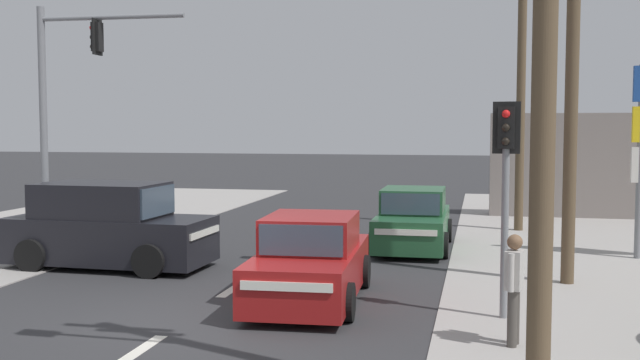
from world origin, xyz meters
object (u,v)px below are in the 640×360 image
object	(u,v)px
sedan_oncoming_mid	(310,263)
pedestrian_at_kerb	(514,283)
utility_pole_midground_right	(565,42)
utility_pole_background_right	(522,45)
suv_receding_far	(108,228)
pedestal_signal_right_kerb	(506,172)
sedan_crossing_left	(413,222)
traffic_signal_mast	(64,98)

from	to	relation	value
sedan_oncoming_mid	pedestrian_at_kerb	world-z (taller)	pedestrian_at_kerb
utility_pole_midground_right	utility_pole_background_right	world-z (taller)	utility_pole_background_right
utility_pole_midground_right	sedan_oncoming_mid	distance (m)	6.62
utility_pole_background_right	suv_receding_far	bearing A→B (deg)	-139.63
suv_receding_far	utility_pole_midground_right	bearing A→B (deg)	1.42
pedestal_signal_right_kerb	pedestrian_at_kerb	world-z (taller)	pedestal_signal_right_kerb
utility_pole_background_right	pedestal_signal_right_kerb	distance (m)	11.19
utility_pole_background_right	suv_receding_far	world-z (taller)	utility_pole_background_right
utility_pole_background_right	suv_receding_far	distance (m)	13.06
suv_receding_far	sedan_oncoming_mid	xyz separation A→B (m)	(5.17, -2.23, -0.18)
utility_pole_midground_right	sedan_crossing_left	distance (m)	6.44
utility_pole_background_right	sedan_oncoming_mid	world-z (taller)	utility_pole_background_right
utility_pole_background_right	pedestal_signal_right_kerb	xyz separation A→B (m)	(-0.75, -10.71, -3.14)
pedestrian_at_kerb	utility_pole_background_right	bearing A→B (deg)	86.96
sedan_crossing_left	pedestal_signal_right_kerb	bearing A→B (deg)	-72.97
utility_pole_background_right	pedestal_signal_right_kerb	size ratio (longest dim) A/B	2.98
utility_pole_midground_right	utility_pole_background_right	xyz separation A→B (m)	(-0.44, 7.66, 0.74)
suv_receding_far	sedan_oncoming_mid	distance (m)	5.63
utility_pole_midground_right	pedestal_signal_right_kerb	bearing A→B (deg)	-111.21
pedestal_signal_right_kerb	pedestrian_at_kerb	xyz separation A→B (m)	(0.09, -1.55, -1.49)
suv_receding_far	sedan_crossing_left	bearing A→B (deg)	31.55
sedan_crossing_left	pedestrian_at_kerb	xyz separation A→B (m)	(2.17, -8.33, 0.22)
utility_pole_midground_right	traffic_signal_mast	distance (m)	11.41
sedan_oncoming_mid	pedestrian_at_kerb	xyz separation A→B (m)	(3.47, -2.13, 0.22)
suv_receding_far	utility_pole_background_right	bearing A→B (deg)	40.37
sedan_oncoming_mid	sedan_crossing_left	world-z (taller)	same
traffic_signal_mast	sedan_crossing_left	world-z (taller)	traffic_signal_mast
utility_pole_midground_right	sedan_oncoming_mid	bearing A→B (deg)	-151.56
pedestal_signal_right_kerb	sedan_crossing_left	world-z (taller)	pedestal_signal_right_kerb
utility_pole_background_right	utility_pole_midground_right	bearing A→B (deg)	-86.70
utility_pole_midground_right	utility_pole_background_right	size ratio (longest dim) A/B	0.84
pedestal_signal_right_kerb	pedestrian_at_kerb	size ratio (longest dim) A/B	2.18
utility_pole_midground_right	pedestrian_at_kerb	size ratio (longest dim) A/B	5.47
utility_pole_background_right	suv_receding_far	xyz separation A→B (m)	(-9.29, -7.90, -4.67)
sedan_oncoming_mid	sedan_crossing_left	bearing A→B (deg)	78.15
utility_pole_midground_right	sedan_crossing_left	xyz separation A→B (m)	(-3.26, 3.73, -4.11)
pedestal_signal_right_kerb	sedan_oncoming_mid	distance (m)	3.83
pedestal_signal_right_kerb	suv_receding_far	size ratio (longest dim) A/B	0.78
utility_pole_background_right	traffic_signal_mast	bearing A→B (deg)	-147.64
pedestrian_at_kerb	utility_pole_midground_right	bearing A→B (deg)	76.66
utility_pole_midground_right	pedestal_signal_right_kerb	distance (m)	4.06
traffic_signal_mast	suv_receding_far	distance (m)	3.50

